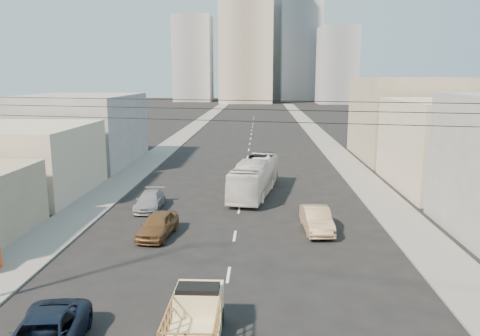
# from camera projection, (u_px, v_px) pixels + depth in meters

# --- Properties ---
(sidewalk_left) EXTENTS (3.50, 180.00, 0.12)m
(sidewalk_left) POSITION_uv_depth(u_px,v_px,m) (187.00, 132.00, 85.48)
(sidewalk_left) COLOR gray
(sidewalk_left) RESTS_ON ground
(sidewalk_right) EXTENTS (3.50, 180.00, 0.12)m
(sidewalk_right) POSITION_uv_depth(u_px,v_px,m) (316.00, 133.00, 84.48)
(sidewalk_right) COLOR gray
(sidewalk_right) RESTS_ON ground
(lane_dashes) EXTENTS (0.15, 104.00, 0.01)m
(lane_dashes) POSITION_uv_depth(u_px,v_px,m) (249.00, 147.00, 68.32)
(lane_dashes) COLOR silver
(lane_dashes) RESTS_ON ground
(flatbed_pickup) EXTENTS (1.95, 4.41, 1.90)m
(flatbed_pickup) POSITION_uv_depth(u_px,v_px,m) (195.00, 315.00, 17.92)
(flatbed_pickup) COLOR beige
(flatbed_pickup) RESTS_ON ground
(city_bus) EXTENTS (4.42, 11.24, 3.05)m
(city_bus) POSITION_uv_depth(u_px,v_px,m) (255.00, 177.00, 40.52)
(city_bus) COLOR silver
(city_bus) RESTS_ON ground
(sedan_brown) EXTENTS (2.29, 4.64, 1.52)m
(sedan_brown) POSITION_uv_depth(u_px,v_px,m) (158.00, 225.00, 29.88)
(sedan_brown) COLOR brown
(sedan_brown) RESTS_ON ground
(sedan_tan) EXTENTS (1.94, 4.89, 1.58)m
(sedan_tan) POSITION_uv_depth(u_px,v_px,m) (317.00, 219.00, 30.94)
(sedan_tan) COLOR #9B805A
(sedan_tan) RESTS_ON ground
(sedan_grey) EXTENTS (1.98, 4.63, 1.33)m
(sedan_grey) POSITION_uv_depth(u_px,v_px,m) (150.00, 201.00, 36.08)
(sedan_grey) COLOR gray
(sedan_grey) RESTS_ON ground
(overhead_wires) EXTENTS (23.01, 5.02, 0.72)m
(overhead_wires) POSITION_uv_depth(u_px,v_px,m) (214.00, 110.00, 16.11)
(overhead_wires) COLOR black
(overhead_wires) RESTS_ON ground
(bldg_right_mid) EXTENTS (11.00, 14.00, 8.00)m
(bldg_right_mid) POSITION_uv_depth(u_px,v_px,m) (458.00, 145.00, 42.21)
(bldg_right_mid) COLOR #B4AA91
(bldg_right_mid) RESTS_ON ground
(bldg_right_far) EXTENTS (12.00, 16.00, 10.00)m
(bldg_right_far) POSITION_uv_depth(u_px,v_px,m) (409.00, 118.00, 57.68)
(bldg_right_far) COLOR gray
(bldg_right_far) RESTS_ON ground
(bldg_left_mid) EXTENTS (11.00, 12.00, 6.00)m
(bldg_left_mid) POSITION_uv_depth(u_px,v_px,m) (20.00, 161.00, 40.12)
(bldg_left_mid) COLOR #B4AA91
(bldg_left_mid) RESTS_ON ground
(bldg_left_far) EXTENTS (12.00, 16.00, 8.00)m
(bldg_left_far) POSITION_uv_depth(u_px,v_px,m) (80.00, 129.00, 54.66)
(bldg_left_far) COLOR gray
(bldg_left_far) RESTS_ON ground
(high_rise_tower) EXTENTS (20.00, 20.00, 60.00)m
(high_rise_tower) POSITION_uv_depth(u_px,v_px,m) (246.00, 23.00, 177.41)
(high_rise_tower) COLOR gray
(high_rise_tower) RESTS_ON ground
(midrise_ne) EXTENTS (16.00, 16.00, 40.00)m
(midrise_ne) POSITION_uv_depth(u_px,v_px,m) (301.00, 52.00, 193.11)
(midrise_ne) COLOR gray
(midrise_ne) RESTS_ON ground
(midrise_nw) EXTENTS (15.00, 15.00, 34.00)m
(midrise_nw) POSITION_uv_depth(u_px,v_px,m) (193.00, 59.00, 190.66)
(midrise_nw) COLOR gray
(midrise_nw) RESTS_ON ground
(midrise_back) EXTENTS (18.00, 18.00, 44.00)m
(midrise_back) POSITION_uv_depth(u_px,v_px,m) (271.00, 49.00, 207.94)
(midrise_back) COLOR gray
(midrise_back) RESTS_ON ground
(midrise_east) EXTENTS (14.00, 14.00, 28.00)m
(midrise_east) POSITION_uv_depth(u_px,v_px,m) (337.00, 66.00, 174.15)
(midrise_east) COLOR gray
(midrise_east) RESTS_ON ground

